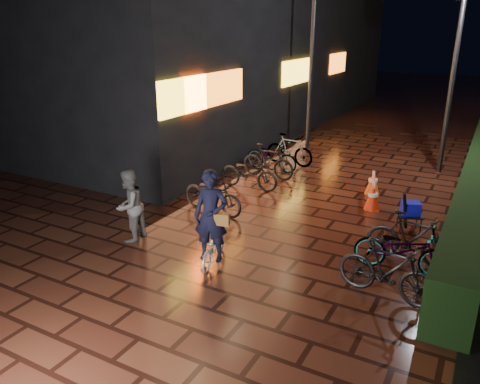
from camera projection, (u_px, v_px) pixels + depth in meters
The scene contains 10 objects.
ground at pixel (283, 243), 9.69m from camera, with size 80.00×80.00×0.00m, color #381911.
bystander_person at pixel (129, 206), 9.60m from camera, with size 0.74×0.58×1.52m, color #59595B.
storefront_block at pixel (199, 20), 21.98m from camera, with size 12.09×22.00×9.00m.
lamp_post_hedge at pixel (453, 75), 13.46m from camera, with size 0.50×0.22×5.27m.
lamp_post_sf at pixel (312, 61), 16.36m from camera, with size 0.53×0.28×5.63m.
cyclist at pixel (212, 230), 8.64m from camera, with size 0.76×1.36×1.85m.
traffic_barrier at pixel (373, 190), 11.90m from camera, with size 0.68×1.54×0.62m.
cart_assembly at pixel (410, 210), 10.08m from camera, with size 0.64×0.69×0.98m.
parked_bikes_storefront at pixel (259, 166), 13.35m from camera, with size 2.03×5.42×1.01m.
parked_bikes_hedge at pixel (401, 252), 8.24m from camera, with size 1.83×2.09×1.01m.
Camera 1 is at (3.43, -8.13, 4.25)m, focal length 35.00 mm.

